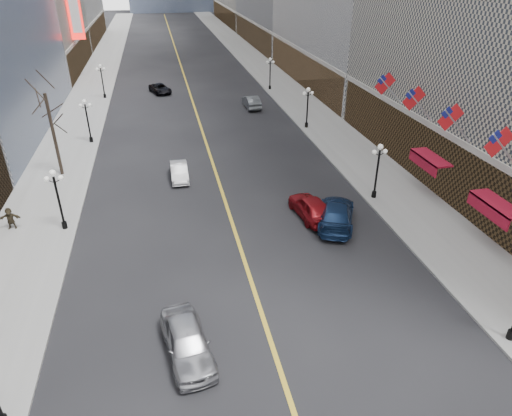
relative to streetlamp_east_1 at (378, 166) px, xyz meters
name	(u,v)px	position (x,y,z in m)	size (l,w,h in m)	color
sidewalk_east	(278,83)	(2.20, 40.00, -2.83)	(6.00, 230.00, 0.15)	gray
sidewalk_west	(92,92)	(-25.80, 40.00, -2.83)	(6.00, 230.00, 0.15)	gray
lane_line	(183,74)	(-11.80, 50.00, -2.89)	(0.25, 200.00, 0.02)	gold
streetlamp_east_1	(378,166)	(0.00, 0.00, 0.00)	(1.26, 0.44, 4.52)	black
streetlamp_east_2	(308,103)	(0.00, 18.00, 0.00)	(1.26, 0.44, 4.52)	black
streetlamp_east_3	(270,70)	(0.00, 36.00, 0.00)	(1.26, 0.44, 4.52)	black
streetlamp_west_1	(57,194)	(-23.60, 0.00, 0.00)	(1.26, 0.44, 4.52)	black
streetlamp_west_2	(87,116)	(-23.60, 18.00, 0.00)	(1.26, 0.44, 4.52)	black
streetlamp_west_3	(102,78)	(-23.60, 36.00, 0.00)	(1.26, 0.44, 4.52)	black
flag_2	(501,145)	(3.51, -8.00, 4.39)	(2.87, 0.12, 2.87)	#B2B2B7
flag_3	(452,119)	(3.51, -3.00, 4.39)	(2.87, 0.12, 2.87)	#B2B2B7
flag_4	(416,100)	(3.51, 2.00, 4.39)	(2.87, 0.12, 2.87)	#B2B2B7
flag_5	(387,85)	(3.51, 7.00, 4.39)	(2.87, 0.12, 2.87)	#B2B2B7
awning_b	(495,206)	(4.30, -8.00, 0.18)	(1.40, 4.00, 0.93)	maroon
awning_c	(429,159)	(4.30, 0.00, 0.18)	(1.40, 4.00, 0.93)	maroon
tree_west_far	(48,107)	(-25.30, 10.00, 3.34)	(3.60, 3.60, 7.92)	#2D231C
car_nb_near	(187,342)	(-15.95, -13.59, -2.04)	(2.02, 5.03, 1.71)	#93949A
car_nb_mid	(179,172)	(-15.07, 7.10, -2.22)	(1.44, 4.13, 1.36)	#B9B9BB
car_nb_far	(160,89)	(-15.96, 37.57, -2.24)	(2.18, 4.73, 1.32)	black
car_sb_near	(336,214)	(-4.43, -3.17, -2.04)	(2.40, 5.91, 1.72)	#14294D
car_sb_mid	(311,207)	(-5.90, -1.82, -2.05)	(2.01, 4.99, 1.70)	maroon
car_sb_far	(252,102)	(-4.51, 27.43, -2.12)	(1.66, 4.76, 1.57)	#55595D
ped_west_far	(10,218)	(-27.26, 0.78, -1.94)	(1.50, 0.43, 1.62)	#312A1B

